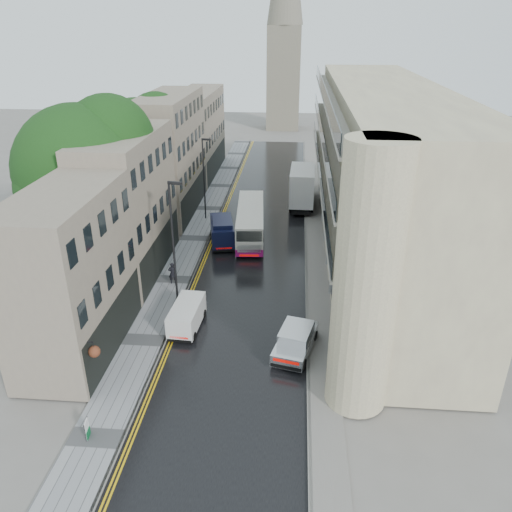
# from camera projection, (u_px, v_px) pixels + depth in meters

# --- Properties ---
(ground) EXTENTS (200.00, 200.00, 0.00)m
(ground) POSITION_uv_depth(u_px,v_px,m) (205.00, 493.00, 21.64)
(ground) COLOR slate
(ground) RESTS_ON ground
(road) EXTENTS (9.00, 85.00, 0.02)m
(road) POSITION_uv_depth(u_px,v_px,m) (257.00, 241.00, 46.43)
(road) COLOR black
(road) RESTS_ON ground
(left_sidewalk) EXTENTS (2.70, 85.00, 0.12)m
(left_sidewalk) POSITION_uv_depth(u_px,v_px,m) (195.00, 239.00, 46.84)
(left_sidewalk) COLOR gray
(left_sidewalk) RESTS_ON ground
(right_sidewalk) EXTENTS (1.80, 85.00, 0.12)m
(right_sidewalk) POSITION_uv_depth(u_px,v_px,m) (315.00, 243.00, 46.00)
(right_sidewalk) COLOR slate
(right_sidewalk) RESTS_ON ground
(old_shop_row) EXTENTS (4.50, 56.00, 12.00)m
(old_shop_row) POSITION_uv_depth(u_px,v_px,m) (159.00, 169.00, 46.83)
(old_shop_row) COLOR gray
(old_shop_row) RESTS_ON ground
(modern_block) EXTENTS (8.00, 40.00, 14.00)m
(modern_block) POSITION_uv_depth(u_px,v_px,m) (379.00, 175.00, 41.32)
(modern_block) COLOR beige
(modern_block) RESTS_ON ground
(church_spire) EXTENTS (6.40, 6.40, 40.00)m
(church_spire) POSITION_uv_depth(u_px,v_px,m) (285.00, 12.00, 86.99)
(church_spire) COLOR #706859
(church_spire) RESTS_ON ground
(tree_near) EXTENTS (10.56, 10.56, 13.89)m
(tree_near) POSITION_uv_depth(u_px,v_px,m) (84.00, 191.00, 37.65)
(tree_near) COLOR black
(tree_near) RESTS_ON ground
(tree_far) EXTENTS (9.24, 9.24, 12.46)m
(tree_far) POSITION_uv_depth(u_px,v_px,m) (139.00, 158.00, 49.65)
(tree_far) COLOR black
(tree_far) RESTS_ON ground
(cream_bus) EXTENTS (3.13, 10.62, 2.86)m
(cream_bus) POSITION_uv_depth(u_px,v_px,m) (237.00, 234.00, 44.26)
(cream_bus) COLOR beige
(cream_bus) RESTS_ON road
(white_lorry) EXTENTS (2.72, 8.47, 4.42)m
(white_lorry) POSITION_uv_depth(u_px,v_px,m) (291.00, 192.00, 52.64)
(white_lorry) COLOR silver
(white_lorry) RESTS_ON road
(silver_hatchback) EXTENTS (2.94, 4.77, 1.66)m
(silver_hatchback) POSITION_uv_depth(u_px,v_px,m) (274.00, 351.00, 29.50)
(silver_hatchback) COLOR #BBBDC1
(silver_hatchback) RESTS_ON road
(white_van) EXTENTS (1.92, 4.05, 1.79)m
(white_van) POSITION_uv_depth(u_px,v_px,m) (169.00, 326.00, 31.81)
(white_van) COLOR silver
(white_van) RESTS_ON road
(navy_van) EXTENTS (2.93, 5.26, 2.53)m
(navy_van) POSITION_uv_depth(u_px,v_px,m) (213.00, 238.00, 43.89)
(navy_van) COLOR black
(navy_van) RESTS_ON road
(pedestrian) EXTENTS (0.71, 0.54, 1.76)m
(pedestrian) POSITION_uv_depth(u_px,v_px,m) (173.00, 273.00, 38.36)
(pedestrian) COLOR black
(pedestrian) RESTS_ON left_sidewalk
(lamp_post_near) EXTENTS (1.02, 0.38, 8.87)m
(lamp_post_near) POSITION_uv_depth(u_px,v_px,m) (173.00, 243.00, 34.70)
(lamp_post_near) COLOR black
(lamp_post_near) RESTS_ON left_sidewalk
(lamp_post_far) EXTENTS (0.94, 0.33, 8.20)m
(lamp_post_far) POSITION_uv_depth(u_px,v_px,m) (204.00, 180.00, 49.77)
(lamp_post_far) COLOR black
(lamp_post_far) RESTS_ON left_sidewalk
(estate_sign) EXTENTS (0.14, 0.58, 0.96)m
(estate_sign) POSITION_uv_depth(u_px,v_px,m) (87.00, 429.00, 24.22)
(estate_sign) COLOR white
(estate_sign) RESTS_ON left_sidewalk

